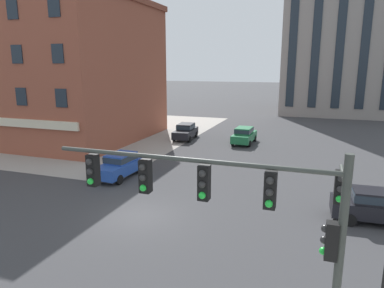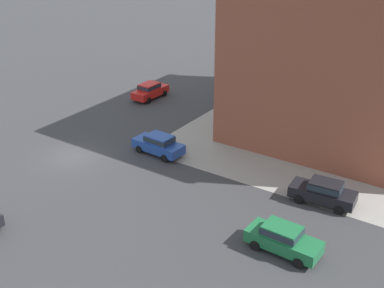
% 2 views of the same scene
% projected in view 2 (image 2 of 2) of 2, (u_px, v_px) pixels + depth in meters
% --- Properties ---
extents(ground_plane, '(320.00, 320.00, 0.00)m').
position_uv_depth(ground_plane, '(72.00, 157.00, 39.74)').
color(ground_plane, '#38383A').
extents(car_main_northbound_near, '(2.00, 4.45, 1.68)m').
position_uv_depth(car_main_northbound_near, '(283.00, 238.00, 28.29)').
color(car_main_northbound_near, '#1E6B3D').
rests_on(car_main_northbound_near, ground).
extents(car_main_southbound_near, '(4.42, 1.93, 1.68)m').
position_uv_depth(car_main_southbound_near, '(150.00, 90.00, 51.85)').
color(car_main_southbound_near, red).
rests_on(car_main_southbound_near, ground).
extents(car_main_southbound_far, '(2.07, 4.49, 1.68)m').
position_uv_depth(car_main_southbound_far, '(159.00, 144.00, 39.84)').
color(car_main_southbound_far, '#23479E').
rests_on(car_main_southbound_far, ground).
extents(car_parked_curb, '(2.14, 4.52, 1.68)m').
position_uv_depth(car_parked_curb, '(324.00, 191.00, 33.02)').
color(car_parked_curb, black).
rests_on(car_parked_curb, ground).
extents(car_main_mid, '(4.51, 2.11, 1.68)m').
position_uv_depth(car_main_mid, '(257.00, 76.00, 56.48)').
color(car_main_mid, '#1E6B3D').
rests_on(car_main_mid, ground).
extents(storefront_block_near_corner, '(20.90, 16.96, 14.49)m').
position_uv_depth(storefront_block_near_corner, '(355.00, 48.00, 42.86)').
color(storefront_block_near_corner, brown).
rests_on(storefront_block_near_corner, ground).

